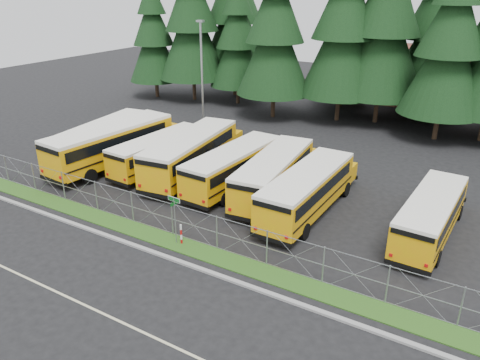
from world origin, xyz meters
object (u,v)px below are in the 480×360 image
Objects in this scene: bus_6 at (309,192)px; light_standard at (202,73)px; bus_0 at (109,140)px; bus_4 at (236,167)px; bus_3 at (194,154)px; bus_2 at (162,153)px; striped_bollard at (181,234)px; street_sign at (175,210)px; bus_1 at (116,145)px; bus_east at (431,216)px; bus_5 at (275,175)px.

light_standard is (-15.49, 10.83, 4.07)m from bus_6.
bus_0 is 18.00m from bus_6.
light_standard is (-9.51, 9.59, 4.11)m from bus_4.
light_standard reaches higher than bus_3.
bus_4 reaches higher than bus_2.
street_sign is at bearing -163.16° from striped_bollard.
bus_east is (23.09, 0.77, -0.33)m from bus_1.
bus_6 is at bearing -29.21° from bus_5.
bus_1 is at bearing -157.67° from bus_2.
striped_bollard is (0.29, 0.09, -1.43)m from street_sign.
bus_2 is 10.98m from light_standard.
bus_4 is at bearing -5.71° from bus_0.
bus_2 is 0.99× the size of light_standard.
light_standard reaches higher than bus_6.
light_standard is (-22.50, 10.14, 4.21)m from bus_east.
striped_bollard is at bearing -25.92° from bus_1.
street_sign reaches higher than bus_east.
bus_1 is at bearing -179.12° from bus_6.
bus_0 reaches higher than street_sign.
street_sign reaches higher than bus_4.
bus_4 is 6.11m from bus_6.
bus_5 is 9.99m from bus_east.
bus_0 is at bearing 176.48° from bus_3.
bus_6 reaches higher than bus_5.
light_standard is at bearing 136.65° from bus_5.
street_sign is (-1.77, -8.45, 0.61)m from bus_5.
bus_5 is (9.54, 0.14, 0.11)m from bus_2.
bus_5 is at bearing 78.16° from street_sign.
bus_4 is 0.98× the size of bus_6.
street_sign is at bearing -122.85° from bus_6.
bus_2 is at bearing -179.20° from bus_3.
bus_3 is (2.69, 0.37, 0.23)m from bus_2.
bus_0 is at bearing 175.04° from bus_5.
bus_4 is at bearing 12.59° from bus_1.
bus_0 is 10.91m from light_standard.
bus_4 is (6.52, 0.11, 0.08)m from bus_2.
bus_1 reaches higher than bus_3.
light_standard reaches higher than bus_0.
bus_east is at bearing 33.81° from street_sign.
light_standard is at bearing 120.85° from street_sign.
bus_3 is 10.18m from striped_bollard.
light_standard is at bearing 92.05° from bus_1.
bus_6 is 9.08× the size of striped_bollard.
bus_1 is 23.11m from bus_east.
bus_1 is 13.19m from bus_5.
bus_east is at bearing 34.17° from striped_bollard.
bus_2 is 0.92× the size of bus_6.
bus_2 is 6.52m from bus_4.
bus_3 is 4.20× the size of street_sign.
bus_5 is at bearing -5.80° from bus_0.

